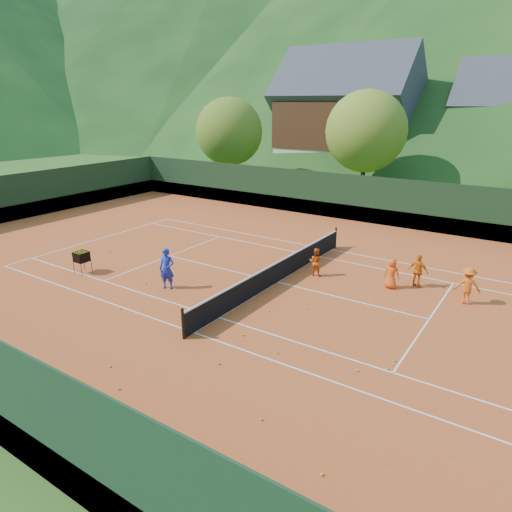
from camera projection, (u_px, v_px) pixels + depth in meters
The scene contains 32 objects.
ground at pixel (277, 283), 19.81m from camera, with size 400.00×400.00×0.00m, color #2B5119.
clay_court at pixel (277, 282), 19.81m from camera, with size 40.00×24.00×0.02m, color #B7481D.
coach at pixel (167, 269), 18.87m from camera, with size 0.64×0.42×1.74m, color #1A2EAF.
student_a at pixel (316, 262), 20.39m from camera, with size 0.62×0.48×1.28m, color #D85313.
student_b at pixel (418, 271), 19.10m from camera, with size 0.83×0.35×1.42m, color orange.
student_c at pixel (392, 273), 18.98m from camera, with size 0.64×0.41×1.30m, color #FD5616.
student_d at pixel (468, 286), 17.49m from camera, with size 0.96×0.55×1.48m, color orange.
tennis_ball_0 at pixel (261, 419), 11.22m from camera, with size 0.07×0.07×0.07m, color #ABD723.
tennis_ball_1 at pixel (215, 312), 16.90m from camera, with size 0.07×0.07×0.07m, color #ABD723.
tennis_ball_2 at pixel (261, 299), 18.02m from camera, with size 0.07×0.07×0.07m, color #ABD723.
tennis_ball_3 at pixel (219, 363), 13.60m from camera, with size 0.07×0.07×0.07m, color #ABD723.
tennis_ball_5 at pixel (119, 389), 12.41m from camera, with size 0.07×0.07×0.07m, color #ABD723.
tennis_ball_6 at pixel (277, 353), 14.18m from camera, with size 0.07×0.07×0.07m, color #ABD723.
tennis_ball_7 at pixel (243, 335), 15.25m from camera, with size 0.07×0.07×0.07m, color #ABD723.
tennis_ball_8 at pixel (164, 279), 20.08m from camera, with size 0.07×0.07×0.07m, color #ABD723.
tennis_ball_9 at pixel (268, 311), 17.00m from camera, with size 0.07×0.07×0.07m, color #ABD723.
tennis_ball_10 at pixel (110, 366), 13.46m from camera, with size 0.07×0.07×0.07m, color #ABD723.
tennis_ball_11 at pixel (395, 361), 13.75m from camera, with size 0.07×0.07×0.07m, color #ABD723.
tennis_ball_12 at pixel (322, 474), 9.56m from camera, with size 0.07×0.07×0.07m, color #ABD723.
tennis_ball_13 at pixel (120, 309), 17.20m from camera, with size 0.07×0.07×0.07m, color #ABD723.
tennis_ball_14 at pixel (110, 252), 23.58m from camera, with size 0.07×0.07×0.07m, color #ABD723.
tennis_ball_15 at pixel (307, 308), 17.23m from camera, with size 0.07×0.07×0.07m, color #ABD723.
tennis_ball_16 at pixel (387, 369), 13.34m from camera, with size 0.07×0.07×0.07m, color #ABD723.
tennis_ball_17 at pixel (357, 370), 13.25m from camera, with size 0.07×0.07×0.07m, color #ABD723.
tennis_ball_18 at pixel (146, 283), 19.61m from camera, with size 0.07×0.07×0.07m, color #ABD723.
court_lines at pixel (277, 282), 19.80m from camera, with size 23.83×11.03×0.00m.
tennis_net at pixel (278, 271), 19.64m from camera, with size 0.10×12.07×1.10m.
perimeter_fence at pixel (278, 255), 19.40m from camera, with size 40.40×24.24×3.00m.
ball_hopper at pixel (82, 257), 20.66m from camera, with size 0.57×0.57×1.00m.
chalet_left at pixel (346, 120), 46.86m from camera, with size 13.80×9.93×12.92m.
tree_a at pixel (229, 132), 40.82m from camera, with size 6.00×6.00×7.88m.
tree_b at pixel (366, 131), 35.98m from camera, with size 6.40×6.40×8.40m.
Camera 1 is at (9.43, -15.80, 7.48)m, focal length 32.00 mm.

